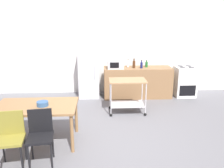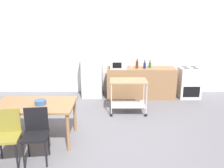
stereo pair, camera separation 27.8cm
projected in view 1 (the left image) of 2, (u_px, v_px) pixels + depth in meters
ground_plane at (112, 140)px, 4.56m from camera, size 12.00×12.00×0.00m
back_wall at (107, 47)px, 7.24m from camera, size 8.40×0.12×2.90m
kitchen_counter at (137, 82)px, 6.98m from camera, size 2.00×0.64×0.90m
dining_table at (36, 109)px, 4.30m from camera, size 1.50×0.90×0.75m
chair_black at (40, 133)px, 3.72m from camera, size 0.45×0.45×0.89m
chair_olive at (11, 136)px, 3.65m from camera, size 0.45×0.45×0.89m
stove_oven at (184, 81)px, 7.08m from camera, size 0.60×0.61×0.92m
refrigerator at (89, 72)px, 6.92m from camera, size 0.60×0.63×1.55m
kitchen_cart at (127, 91)px, 5.76m from camera, size 0.91×0.57×0.85m
microwave at (115, 64)px, 6.70m from camera, size 0.46×0.35×0.26m
bottle_olive_oil at (128, 64)px, 6.92m from camera, size 0.06×0.06×0.23m
bottle_sesame_oil at (134, 64)px, 6.78m from camera, size 0.08×0.08×0.28m
bottle_soy_sauce at (141, 65)px, 6.76m from camera, size 0.07×0.07×0.24m
bottle_wine at (147, 64)px, 6.90m from camera, size 0.08×0.08×0.21m
fruit_bowl at (43, 104)px, 4.25m from camera, size 0.21×0.21×0.08m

